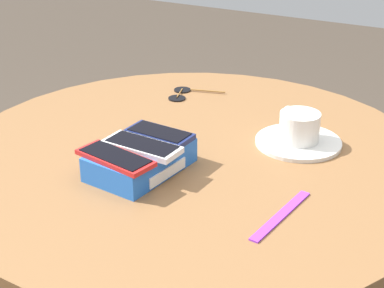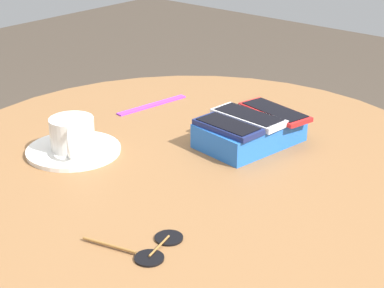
% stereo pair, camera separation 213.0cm
% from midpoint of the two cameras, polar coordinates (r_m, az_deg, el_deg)
% --- Properties ---
extents(round_table, '(0.93, 0.93, 0.78)m').
position_cam_midpoint_polar(round_table, '(0.67, -27.10, -64.93)').
color(round_table, '#2D2D2D').
rests_on(round_table, ground_plane).
extents(phone_box, '(0.20, 0.15, 0.05)m').
position_cam_midpoint_polar(phone_box, '(0.49, -5.49, -62.11)').
color(phone_box, blue).
rests_on(phone_box, round_table).
extents(phone_red, '(0.09, 0.15, 0.01)m').
position_cam_midpoint_polar(phone_red, '(0.47, 6.18, -57.43)').
color(phone_red, red).
rests_on(phone_red, phone_box).
extents(phone_white, '(0.07, 0.15, 0.01)m').
position_cam_midpoint_polar(phone_white, '(0.46, -6.39, -61.24)').
color(phone_white, silver).
rests_on(phone_white, phone_box).
extents(phone_navy, '(0.07, 0.13, 0.01)m').
position_cam_midpoint_polar(phone_navy, '(0.47, -19.81, -65.69)').
color(phone_navy, navy).
rests_on(phone_navy, phone_box).
extents(saucer, '(0.17, 0.17, 0.01)m').
position_cam_midpoint_polar(saucer, '(0.61, -59.63, -49.63)').
color(saucer, silver).
rests_on(saucer, round_table).
extents(coffee_cup, '(0.09, 0.09, 0.06)m').
position_cam_midpoint_polar(coffee_cup, '(0.58, -61.64, -48.33)').
color(coffee_cup, silver).
rests_on(coffee_cup, saucer).
extents(lanyard_strap, '(0.18, 0.04, 0.00)m').
position_cam_midpoint_polar(lanyard_strap, '(0.60, -26.74, -37.95)').
color(lanyard_strap, purple).
rests_on(lanyard_strap, round_table).
extents(sunglasses, '(0.10, 0.12, 0.01)m').
position_cam_midpoint_polar(sunglasses, '(0.63, -116.10, -71.32)').
color(sunglasses, black).
rests_on(sunglasses, round_table).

